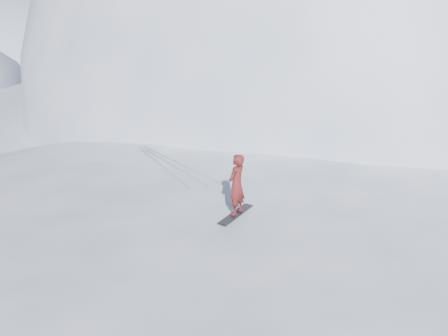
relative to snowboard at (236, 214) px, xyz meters
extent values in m
plane|color=white|center=(-0.17, 0.74, -2.41)|extent=(400.00, 400.00, 0.00)
ellipsoid|color=white|center=(0.83, 3.74, -2.41)|extent=(36.00, 28.00, 4.80)
ellipsoid|color=white|center=(21.83, 26.74, -2.41)|extent=(60.00, 56.00, 56.00)
ellipsoid|color=white|center=(9.83, 20.74, -2.41)|extent=(28.00, 24.00, 18.00)
ellipsoid|color=white|center=(4.83, -2.26, -2.41)|extent=(5.00, 4.50, 0.70)
ellipsoid|color=white|center=(-2.17, 6.74, -2.41)|extent=(7.00, 6.30, 1.00)
ellipsoid|color=white|center=(6.83, 4.74, -2.41)|extent=(4.00, 3.60, 0.60)
cube|color=black|center=(0.00, 0.00, 0.00)|extent=(1.41, 1.17, 0.03)
imported|color=maroon|center=(0.00, 0.00, 0.91)|extent=(0.78, 0.74, 1.79)
cube|color=silver|center=(-1.08, 5.27, 0.01)|extent=(0.89, 5.95, 0.04)
cube|color=silver|center=(-0.71, 5.27, 0.01)|extent=(1.39, 5.86, 0.04)
cube|color=silver|center=(-0.38, 5.27, 0.01)|extent=(1.73, 5.78, 0.04)
camera|label=1|loc=(-4.05, -9.69, 5.06)|focal=32.00mm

